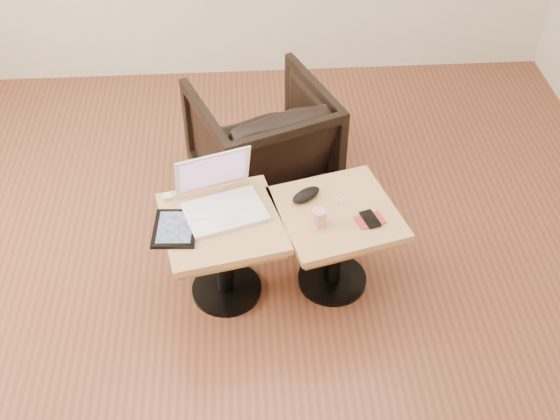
{
  "coord_description": "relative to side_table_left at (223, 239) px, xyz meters",
  "views": [
    {
      "loc": [
        0.01,
        -2.33,
        2.75
      ],
      "look_at": [
        0.17,
        0.09,
        0.55
      ],
      "focal_mm": 45.0,
      "sensor_mm": 36.0,
      "label": 1
    }
  ],
  "objects": [
    {
      "name": "glasses_case",
      "position": [
        0.41,
        0.13,
        0.15
      ],
      "size": [
        0.17,
        0.15,
        0.05
      ],
      "primitive_type": "ellipsoid",
      "rotation": [
        0.0,
        0.0,
        0.62
      ],
      "color": "black",
      "rests_on": "side_table_right"
    },
    {
      "name": "laptop",
      "position": [
        -0.0,
        0.1,
        0.18
      ],
      "size": [
        0.45,
        0.42,
        0.26
      ],
      "rotation": [
        0.0,
        0.0,
        0.31
      ],
      "color": "white",
      "rests_on": "side_table_left"
    },
    {
      "name": "side_table_right",
      "position": [
        0.55,
        0.03,
        0.0
      ],
      "size": [
        0.67,
        0.67,
        0.5
      ],
      "rotation": [
        0.0,
        0.0,
        0.26
      ],
      "color": "black",
      "rests_on": "ground"
    },
    {
      "name": "tablet",
      "position": [
        -0.21,
        -0.05,
        0.13
      ],
      "size": [
        0.21,
        0.26,
        0.02
      ],
      "rotation": [
        0.0,
        0.0,
        -0.06
      ],
      "color": "black",
      "rests_on": "side_table_left"
    },
    {
      "name": "phone_on_sleeve",
      "position": [
        0.69,
        -0.05,
        0.13
      ],
      "size": [
        0.15,
        0.13,
        0.02
      ],
      "rotation": [
        0.0,
        0.0,
        0.3
      ],
      "color": "maroon",
      "rests_on": "side_table_right"
    },
    {
      "name": "earbuds_tangle",
      "position": [
        0.58,
        0.1,
        0.13
      ],
      "size": [
        0.07,
        0.06,
        0.01
      ],
      "color": "white",
      "rests_on": "side_table_right"
    },
    {
      "name": "charging_adapter",
      "position": [
        -0.26,
        0.17,
        0.14
      ],
      "size": [
        0.05,
        0.05,
        0.03
      ],
      "primitive_type": "cube",
      "rotation": [
        0.0,
        0.0,
        0.18
      ],
      "color": "white",
      "rests_on": "side_table_left"
    },
    {
      "name": "side_table_left",
      "position": [
        0.0,
        0.0,
        0.0
      ],
      "size": [
        0.65,
        0.65,
        0.5
      ],
      "rotation": [
        0.0,
        0.0,
        0.2
      ],
      "color": "black",
      "rests_on": "ground"
    },
    {
      "name": "room_shell",
      "position": [
        0.11,
        -0.09,
        0.98
      ],
      "size": [
        4.52,
        4.52,
        2.71
      ],
      "color": "brown",
      "rests_on": "ground"
    },
    {
      "name": "armchair",
      "position": [
        0.23,
        0.84,
        -0.04
      ],
      "size": [
        0.93,
        0.94,
        0.67
      ],
      "primitive_type": "imported",
      "rotation": [
        0.0,
        0.0,
        3.51
      ],
      "color": "black",
      "rests_on": "ground"
    },
    {
      "name": "striped_cup",
      "position": [
        0.45,
        -0.06,
        0.17
      ],
      "size": [
        0.09,
        0.09,
        0.09
      ],
      "primitive_type": "cylinder",
      "rotation": [
        0.0,
        0.0,
        0.49
      ],
      "color": "#D8364C",
      "rests_on": "side_table_right"
    }
  ]
}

